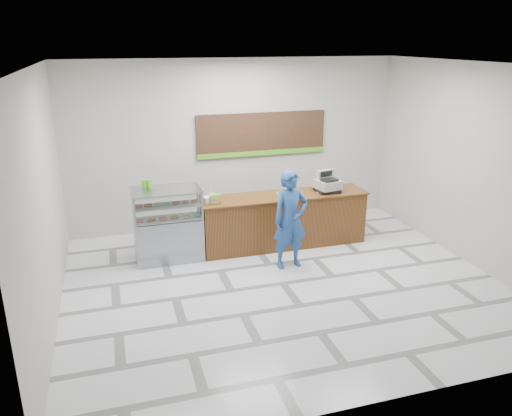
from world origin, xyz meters
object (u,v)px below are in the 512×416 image
object	(u,v)px
serving_tray	(286,194)
display_case	(168,224)
customer	(290,220)
sales_counter	(283,220)
cash_register	(327,184)

from	to	relation	value
serving_tray	display_case	bearing A→B (deg)	-177.05
customer	sales_counter	bearing A→B (deg)	72.37
display_case	customer	bearing A→B (deg)	-24.87
sales_counter	serving_tray	world-z (taller)	serving_tray
cash_register	customer	world-z (taller)	customer
sales_counter	cash_register	distance (m)	1.10
cash_register	display_case	bearing A→B (deg)	167.64
cash_register	serving_tray	size ratio (longest dim) A/B	1.43
serving_tray	customer	world-z (taller)	customer
display_case	cash_register	world-z (taller)	cash_register
sales_counter	display_case	xyz separation A→B (m)	(-2.22, -0.00, 0.16)
display_case	customer	xyz separation A→B (m)	(2.01, -0.93, 0.20)
sales_counter	customer	bearing A→B (deg)	-102.71
sales_counter	serving_tray	xyz separation A→B (m)	(0.06, 0.02, 0.52)
display_case	customer	size ratio (longest dim) A/B	0.76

